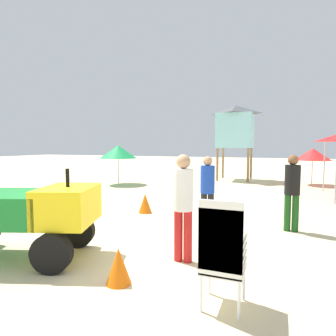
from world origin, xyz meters
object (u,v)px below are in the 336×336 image
object	(u,v)px
beach_umbrella_mid	(118,152)
lifeguard_tower	(235,127)
utility_cart	(20,212)
lifeguard_near_left	(292,188)
stacked_plastic_chairs	(222,247)
traffic_cone_far	(119,266)
traffic_cone_near	(145,203)
surfboard_pile	(30,205)
lifeguard_near_right	(207,187)
lifeguard_near_center	(183,200)
beach_umbrella_left	(313,154)

from	to	relation	value
beach_umbrella_mid	lifeguard_tower	bearing A→B (deg)	37.61
utility_cart	lifeguard_near_left	size ratio (longest dim) A/B	1.67
stacked_plastic_chairs	traffic_cone_far	world-z (taller)	stacked_plastic_chairs
lifeguard_tower	lifeguard_near_left	bearing A→B (deg)	-74.18
traffic_cone_near	traffic_cone_far	distance (m)	4.14
stacked_plastic_chairs	traffic_cone_near	world-z (taller)	stacked_plastic_chairs
surfboard_pile	lifeguard_near_right	bearing A→B (deg)	2.49
surfboard_pile	lifeguard_near_center	size ratio (longest dim) A/B	1.52
beach_umbrella_left	traffic_cone_far	distance (m)	12.31
surfboard_pile	beach_umbrella_left	distance (m)	12.07
lifeguard_near_right	beach_umbrella_mid	world-z (taller)	beach_umbrella_mid
traffic_cone_near	lifeguard_near_center	bearing A→B (deg)	-54.00
utility_cart	traffic_cone_far	size ratio (longest dim) A/B	5.66
lifeguard_near_right	beach_umbrella_mid	xyz separation A→B (m)	(-5.71, 5.61, 0.62)
lifeguard_tower	beach_umbrella_mid	distance (m)	6.37
lifeguard_near_right	lifeguard_tower	world-z (taller)	lifeguard_tower
lifeguard_near_left	beach_umbrella_mid	xyz separation A→B (m)	(-7.49, 5.23, 0.60)
beach_umbrella_left	traffic_cone_near	size ratio (longest dim) A/B	3.27
surfboard_pile	traffic_cone_near	xyz separation A→B (m)	(3.15, 1.00, 0.10)
lifeguard_tower	traffic_cone_far	size ratio (longest dim) A/B	8.05
stacked_plastic_chairs	lifeguard_near_left	world-z (taller)	lifeguard_near_left
lifeguard_near_left	beach_umbrella_left	distance (m)	8.40
surfboard_pile	traffic_cone_near	world-z (taller)	traffic_cone_near
lifeguard_near_center	traffic_cone_near	distance (m)	3.57
lifeguard_near_center	surfboard_pile	bearing A→B (deg)	160.73
lifeguard_near_left	lifeguard_near_center	bearing A→B (deg)	-124.80
stacked_plastic_chairs	beach_umbrella_mid	xyz separation A→B (m)	(-6.66, 8.82, 0.81)
surfboard_pile	beach_umbrella_left	xyz separation A→B (m)	(8.03, 8.91, 1.28)
stacked_plastic_chairs	lifeguard_near_center	xyz separation A→B (m)	(-0.85, 1.17, 0.26)
lifeguard_near_center	traffic_cone_far	bearing A→B (deg)	-118.94
surfboard_pile	lifeguard_near_center	xyz separation A→B (m)	(5.21, -1.82, 0.84)
lifeguard_near_left	beach_umbrella_left	size ratio (longest dim) A/B	0.97
lifeguard_near_right	traffic_cone_far	size ratio (longest dim) A/B	3.30
stacked_plastic_chairs	lifeguard_near_right	world-z (taller)	lifeguard_near_right
surfboard_pile	lifeguard_near_center	bearing A→B (deg)	-19.27
lifeguard_near_center	utility_cart	bearing A→B (deg)	-161.60
stacked_plastic_chairs	traffic_cone_near	xyz separation A→B (m)	(-2.90, 3.99, -0.48)
utility_cart	traffic_cone_far	xyz separation A→B (m)	(1.97, -0.19, -0.54)
surfboard_pile	lifeguard_near_right	world-z (taller)	lifeguard_near_right
lifeguard_near_left	lifeguard_near_center	world-z (taller)	lifeguard_near_center
lifeguard_near_right	beach_umbrella_mid	distance (m)	8.03
stacked_plastic_chairs	lifeguard_near_center	size ratio (longest dim) A/B	0.74
beach_umbrella_mid	traffic_cone_near	size ratio (longest dim) A/B	3.53
lifeguard_tower	traffic_cone_near	xyz separation A→B (m)	(-1.18, -8.63, -2.60)
stacked_plastic_chairs	traffic_cone_near	bearing A→B (deg)	126.02
lifeguard_near_left	lifeguard_near_center	size ratio (longest dim) A/B	0.96
utility_cart	lifeguard_near_center	xyz separation A→B (m)	(2.55, 0.85, 0.22)
beach_umbrella_mid	beach_umbrella_left	bearing A→B (deg)	19.63
beach_umbrella_mid	traffic_cone_far	world-z (taller)	beach_umbrella_mid
utility_cart	lifeguard_near_right	xyz separation A→B (m)	(2.45, 2.89, 0.15)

